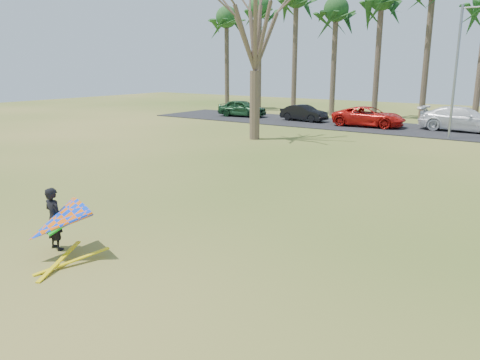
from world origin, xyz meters
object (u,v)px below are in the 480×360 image
Objects in this scene: kite_flyer at (56,223)px; car_1 at (304,113)px; streetlight at (459,66)px; car_2 at (369,117)px; car_3 at (463,119)px; car_0 at (242,108)px; bare_tree_left at (255,24)px.

car_1 is at bearing 105.85° from kite_flyer.
streetlight is at bearing -98.41° from car_1.
streetlight reaches higher than kite_flyer.
car_2 is at bearing 95.00° from kite_flyer.
kite_flyer reaches higher than car_3.
kite_flyer is (-3.93, -25.20, -3.62)m from streetlight.
car_2 is at bearing -98.85° from car_0.
streetlight reaches higher than car_2.
car_1 is (-1.81, 10.12, -6.21)m from bare_tree_left.
kite_flyer reaches higher than car_1.
car_3 is at bearing 91.94° from streetlight.
streetlight is 1.39× the size of car_3.
bare_tree_left is at bearing -149.21° from car_0.
kite_flyer is (2.45, -27.95, 0.05)m from car_2.
car_1 is at bearing 100.12° from bare_tree_left.
car_1 is 29.43m from kite_flyer.
bare_tree_left is at bearing 139.56° from car_3.
bare_tree_left is 14.17m from car_0.
car_0 is at bearing 85.30° from car_2.
bare_tree_left reaches higher than car_3.
car_3 is (6.24, 1.23, 0.10)m from car_2.
bare_tree_left is 2.46× the size of car_1.
streetlight is 3.35× the size of kite_flyer.
car_2 is 0.91× the size of car_3.
car_3 is 29.43m from kite_flyer.
car_0 is 1.10× the size of car_1.
car_0 is 1.82× the size of kite_flyer.
bare_tree_left is 16.04m from car_3.
bare_tree_left is at bearing 155.46° from car_2.
car_3 is at bearing 47.61° from bare_tree_left.
car_1 is 5.61m from car_2.
bare_tree_left is 12.00m from car_1.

